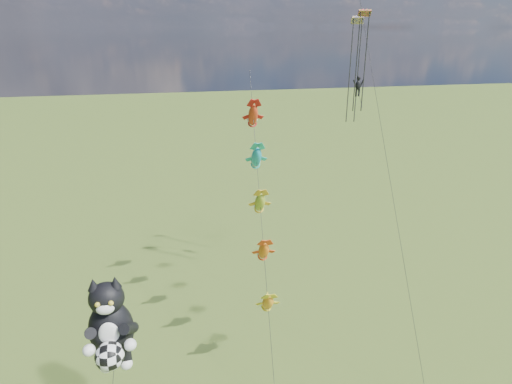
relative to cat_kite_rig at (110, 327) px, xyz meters
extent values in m
ellipsoid|color=black|center=(0.00, 0.25, -0.34)|extent=(2.81, 2.55, 3.38)
ellipsoid|color=black|center=(0.00, 0.15, 1.67)|extent=(2.23, 2.12, 1.71)
cone|color=black|center=(-0.53, 0.15, 2.57)|extent=(0.75, 0.75, 0.63)
cone|color=black|center=(0.53, 0.15, 2.57)|extent=(0.75, 0.75, 0.63)
ellipsoid|color=white|center=(0.00, -0.54, 1.51)|extent=(0.98, 0.71, 0.61)
ellipsoid|color=white|center=(0.00, -0.54, -0.02)|extent=(1.13, 0.72, 1.40)
sphere|color=gold|center=(-0.32, -0.61, 1.86)|extent=(0.25, 0.25, 0.25)
sphere|color=gold|center=(0.32, -0.61, 1.86)|extent=(0.25, 0.25, 0.25)
sphere|color=white|center=(-1.00, -0.86, -0.60)|extent=(0.63, 0.63, 0.63)
sphere|color=white|center=(1.01, -0.86, -0.60)|extent=(0.63, 0.63, 0.63)
sphere|color=white|center=(-0.53, 0.09, -2.61)|extent=(0.68, 0.68, 0.68)
sphere|color=white|center=(0.53, 0.09, -2.61)|extent=(0.68, 0.68, 0.68)
sphere|color=white|center=(0.00, -1.17, -0.87)|extent=(1.46, 1.46, 1.46)
cylinder|color=black|center=(9.72, 7.70, 1.52)|extent=(1.37, 15.78, 19.63)
ellipsoid|color=red|center=(9.42, 4.24, -2.79)|extent=(0.92, 2.05, 2.22)
ellipsoid|color=orange|center=(9.61, 6.44, -0.05)|extent=(0.92, 2.05, 2.22)
ellipsoid|color=green|center=(9.80, 8.65, 2.70)|extent=(0.92, 2.05, 2.22)
ellipsoid|color=#1976BF|center=(9.98, 10.85, 5.44)|extent=(0.92, 2.05, 2.22)
ellipsoid|color=#E55819|center=(10.17, 13.06, 8.19)|extent=(0.92, 2.05, 2.22)
cylinder|color=black|center=(18.87, 6.75, 4.27)|extent=(0.64, 17.08, 25.12)
cube|color=#39931B|center=(18.34, 12.23, 15.53)|extent=(0.98, 0.61, 0.51)
cylinder|color=black|center=(18.01, 12.23, 11.87)|extent=(0.08, 0.08, 7.31)
cylinder|color=black|center=(18.66, 12.23, 11.87)|extent=(0.08, 0.08, 7.31)
cube|color=blue|center=(19.18, 15.27, 15.08)|extent=(1.05, 0.71, 0.62)
cylinder|color=black|center=(18.84, 15.27, 10.87)|extent=(0.08, 0.08, 8.42)
cylinder|color=black|center=(19.52, 15.27, 10.87)|extent=(0.08, 0.08, 8.42)
camera|label=1|loc=(3.82, -19.34, 14.55)|focal=30.00mm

